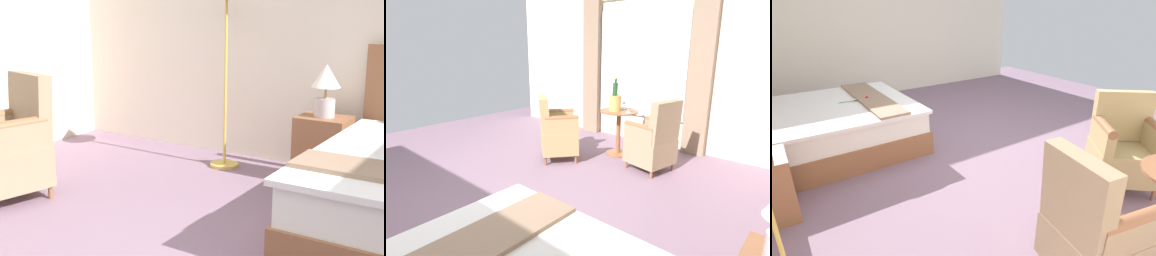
# 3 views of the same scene
# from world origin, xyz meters

# --- Properties ---
(ground_plane) EXTENTS (7.99, 7.99, 0.00)m
(ground_plane) POSITION_xyz_m (0.00, 0.00, 0.00)
(ground_plane) COLOR slate
(wall_window_side) EXTENTS (0.27, 6.05, 2.82)m
(wall_window_side) POSITION_xyz_m (-3.29, 0.00, 1.40)
(wall_window_side) COLOR #F3E5CA
(wall_window_side) RESTS_ON ground
(side_table_round) EXTENTS (0.59, 0.59, 0.72)m
(side_table_round) POSITION_xyz_m (-2.34, 0.14, 0.43)
(side_table_round) COLOR brown
(side_table_round) RESTS_ON ground
(champagne_bucket) EXTENTS (0.20, 0.20, 0.52)m
(champagne_bucket) POSITION_xyz_m (-2.28, 0.10, 0.88)
(champagne_bucket) COLOR tan
(champagne_bucket) RESTS_ON side_table_round
(wine_glass_near_bucket) EXTENTS (0.08, 0.08, 0.13)m
(wine_glass_near_bucket) POSITION_xyz_m (-2.31, 0.32, 0.81)
(wine_glass_near_bucket) COLOR white
(wine_glass_near_bucket) RESTS_ON side_table_round
(wine_glass_near_edge) EXTENTS (0.07, 0.07, 0.14)m
(wine_glass_near_edge) POSITION_xyz_m (-2.49, 0.13, 0.82)
(wine_glass_near_edge) COLOR white
(wine_glass_near_edge) RESTS_ON side_table_round
(armchair_by_window) EXTENTS (0.63, 0.65, 1.01)m
(armchair_by_window) POSITION_xyz_m (-2.12, 0.85, 0.42)
(armchair_by_window) COLOR brown
(armchair_by_window) RESTS_ON ground
(armchair_facing_bed) EXTENTS (0.79, 0.79, 0.98)m
(armchair_facing_bed) POSITION_xyz_m (-1.58, -0.48, 0.43)
(armchair_facing_bed) COLOR brown
(armchair_facing_bed) RESTS_ON ground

